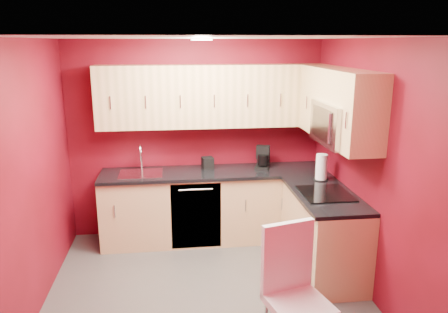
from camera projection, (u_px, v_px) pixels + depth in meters
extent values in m
plane|color=#464442|center=(207.00, 289.00, 4.49)|extent=(3.20, 3.20, 0.00)
plane|color=white|center=(204.00, 38.00, 3.85)|extent=(3.20, 3.20, 0.00)
plane|color=maroon|center=(196.00, 139.00, 5.61)|extent=(3.20, 0.00, 3.20)
plane|color=maroon|center=(225.00, 242.00, 2.73)|extent=(3.20, 0.00, 3.20)
plane|color=maroon|center=(31.00, 179.00, 3.98)|extent=(0.00, 3.00, 3.00)
plane|color=maroon|center=(365.00, 167.00, 4.36)|extent=(0.00, 3.00, 3.00)
cube|color=tan|center=(214.00, 206.00, 5.55)|extent=(2.80, 0.60, 0.87)
cube|color=tan|center=(323.00, 233.00, 4.77)|extent=(0.60, 1.30, 0.87)
cube|color=black|center=(214.00, 173.00, 5.42)|extent=(2.80, 0.63, 0.04)
cube|color=black|center=(325.00, 195.00, 4.64)|extent=(0.63, 1.27, 0.04)
cube|color=#E6C082|center=(213.00, 96.00, 5.32)|extent=(2.80, 0.35, 0.75)
cube|color=#E6C082|center=(322.00, 99.00, 5.02)|extent=(0.35, 0.57, 0.75)
cube|color=#E6C082|center=(366.00, 115.00, 3.91)|extent=(0.35, 0.22, 0.75)
cube|color=#E6C082|center=(346.00, 86.00, 4.33)|extent=(0.35, 0.76, 0.33)
cube|color=silver|center=(341.00, 124.00, 4.42)|extent=(0.40, 0.76, 0.42)
cube|color=black|center=(323.00, 124.00, 4.40)|extent=(0.02, 0.62, 0.33)
cylinder|color=silver|center=(329.00, 128.00, 4.18)|extent=(0.02, 0.02, 0.29)
cube|color=black|center=(325.00, 194.00, 4.60)|extent=(0.50, 0.55, 0.01)
cube|color=silver|center=(141.00, 174.00, 5.31)|extent=(0.52, 0.42, 0.02)
cylinder|color=silver|center=(141.00, 159.00, 5.47)|extent=(0.02, 0.02, 0.26)
torus|color=silver|center=(140.00, 150.00, 5.37)|extent=(0.02, 0.16, 0.16)
cylinder|color=silver|center=(140.00, 157.00, 5.31)|extent=(0.02, 0.02, 0.12)
cube|color=black|center=(196.00, 216.00, 5.25)|extent=(0.60, 0.02, 0.82)
cylinder|color=white|center=(202.00, 40.00, 4.14)|extent=(0.20, 0.20, 0.01)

